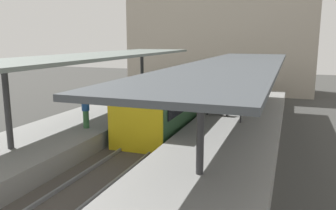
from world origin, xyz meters
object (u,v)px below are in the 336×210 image
(platform_bench, at_px, (218,107))
(platform_sign, at_px, (242,91))
(commuter_train, at_px, (178,98))
(passenger_near_bench, at_px, (86,110))

(platform_bench, xyz_separation_m, platform_sign, (1.46, -1.39, 1.16))
(platform_sign, bearing_deg, commuter_train, 153.22)
(passenger_near_bench, bearing_deg, platform_sign, 27.60)
(platform_bench, height_order, platform_sign, platform_sign)
(platform_bench, relative_size, passenger_near_bench, 0.81)
(platform_sign, distance_m, passenger_near_bench, 7.73)
(commuter_train, relative_size, platform_bench, 8.65)
(commuter_train, xyz_separation_m, platform_sign, (4.06, -2.05, 0.90))
(commuter_train, xyz_separation_m, platform_bench, (2.59, -0.66, -0.26))
(platform_sign, relative_size, passenger_near_bench, 1.29)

